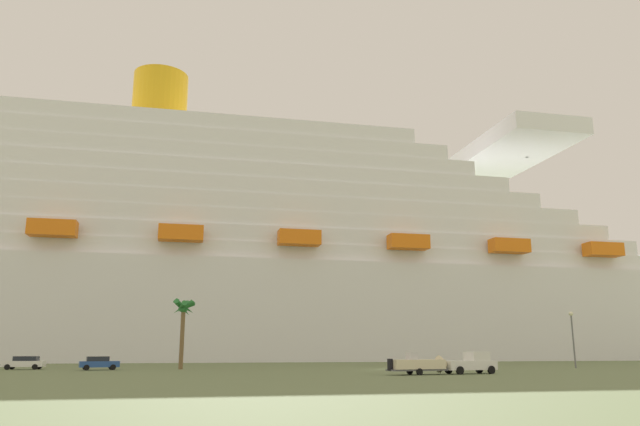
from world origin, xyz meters
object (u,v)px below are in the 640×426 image
pickup_truck (471,363)px  parked_car_blue_suv (99,363)px  small_boat_on_trailer (423,365)px  street_lamp (572,331)px  parked_car_white_van (24,362)px  cruise_ship (268,267)px  palm_tree (183,313)px

pickup_truck → parked_car_blue_suv: (-38.02, 20.27, -0.21)m
pickup_truck → small_boat_on_trailer: size_ratio=0.76×
pickup_truck → street_lamp: size_ratio=0.80×
parked_car_white_van → street_lamp: bearing=-9.6°
street_lamp → parked_car_blue_suv: size_ratio=1.54×
cruise_ship → street_lamp: cruise_ship is taller
small_boat_on_trailer → palm_tree: (-22.87, 21.52, 5.95)m
cruise_ship → small_boat_on_trailer: 72.81m
small_boat_on_trailer → parked_car_blue_suv: bearing=147.0°
parked_car_blue_suv → small_boat_on_trailer: bearing=-33.0°
palm_tree → parked_car_blue_suv: 11.32m
street_lamp → parked_car_white_van: size_ratio=1.49×
pickup_truck → small_boat_on_trailer: 5.68m
street_lamp → parked_car_blue_suv: (-59.52, 7.57, -3.97)m
pickup_truck → street_lamp: 25.26m
cruise_ship → pickup_truck: 72.63m
palm_tree → parked_car_white_van: size_ratio=1.78×
pickup_truck → street_lamp: (21.50, 12.71, 3.76)m
cruise_ship → small_boat_on_trailer: (4.68, -70.22, -18.67)m
parked_car_white_van → small_boat_on_trailer: bearing=-31.2°
cruise_ship → palm_tree: 53.52m
pickup_truck → small_boat_on_trailer: pickup_truck is taller
street_lamp → parked_car_blue_suv: 60.13m
small_boat_on_trailer → cruise_ship: bearing=93.8°
small_boat_on_trailer → street_lamp: street_lamp is taller
small_boat_on_trailer → parked_car_white_van: size_ratio=1.57×
palm_tree → parked_car_blue_suv: (-9.53, -0.48, -6.08)m
pickup_truck → palm_tree: 35.73m
pickup_truck → palm_tree: palm_tree is taller
street_lamp → palm_tree: bearing=170.9°
palm_tree → street_lamp: size_ratio=1.20×
parked_car_blue_suv → parked_car_white_van: same height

